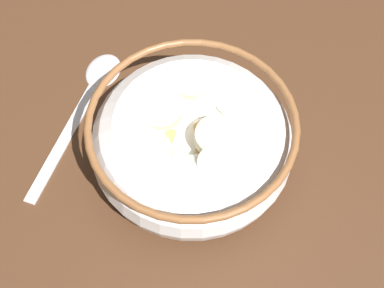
# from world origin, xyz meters

# --- Properties ---
(ground_plane) EXTENTS (1.00, 1.00, 0.02)m
(ground_plane) POSITION_xyz_m (0.00, 0.00, -0.01)
(ground_plane) COLOR #472B19
(cereal_bowl) EXTENTS (0.16, 0.16, 0.07)m
(cereal_bowl) POSITION_xyz_m (-0.00, -0.00, 0.04)
(cereal_bowl) COLOR white
(cereal_bowl) RESTS_ON ground_plane
(spoon) EXTENTS (0.04, 0.16, 0.01)m
(spoon) POSITION_xyz_m (0.11, -0.02, 0.00)
(spoon) COLOR silver
(spoon) RESTS_ON ground_plane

